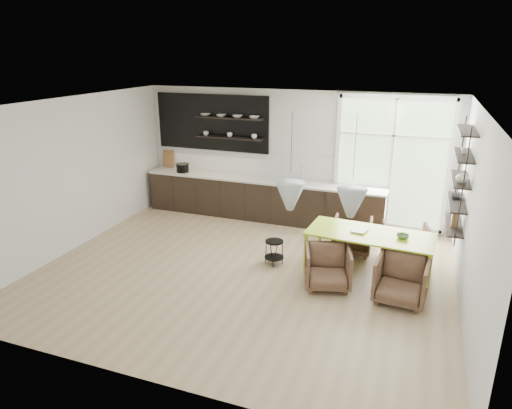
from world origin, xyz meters
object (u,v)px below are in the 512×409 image
(dining_table, at_px, (370,236))
(armchair_front_right, at_px, (401,280))
(armchair_front_left, at_px, (328,267))
(armchair_back_right, at_px, (406,245))
(wire_stool, at_px, (274,249))
(armchair_back_left, at_px, (352,235))

(dining_table, xyz_separation_m, armchair_front_right, (0.59, -0.73, -0.36))
(dining_table, distance_m, armchair_front_left, 0.95)
(armchair_back_right, height_order, wire_stool, armchair_back_right)
(dining_table, height_order, armchair_front_left, dining_table)
(armchair_front_left, height_order, wire_stool, armchair_front_left)
(dining_table, bearing_deg, armchair_back_left, 120.14)
(armchair_front_left, bearing_deg, armchair_back_left, 67.82)
(armchair_front_right, height_order, wire_stool, armchair_front_right)
(armchair_back_right, relative_size, armchair_front_right, 1.03)
(wire_stool, bearing_deg, armchair_front_left, -24.49)
(armchair_back_left, height_order, wire_stool, armchair_back_left)
(armchair_back_left, distance_m, armchair_front_left, 1.52)
(dining_table, relative_size, wire_stool, 4.82)
(armchair_back_right, bearing_deg, armchair_back_left, -22.72)
(dining_table, distance_m, armchair_front_right, 1.00)
(armchair_back_right, xyz_separation_m, armchair_front_left, (-1.15, -1.30, -0.03))
(armchair_back_left, height_order, armchair_back_right, armchair_back_right)
(armchair_back_right, bearing_deg, armchair_front_left, 37.48)
(armchair_back_left, xyz_separation_m, armchair_back_right, (0.99, -0.20, 0.03))
(armchair_back_right, distance_m, armchair_front_left, 1.74)
(armchair_back_left, relative_size, armchair_front_left, 0.99)
(dining_table, height_order, armchair_front_right, dining_table)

